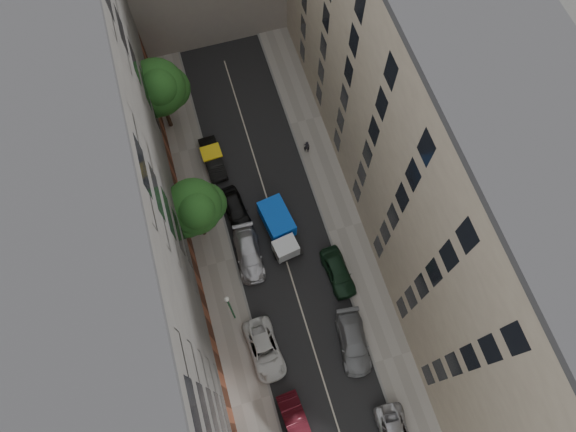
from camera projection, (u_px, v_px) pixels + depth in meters
name	position (u px, v px, depth m)	size (l,w,h in m)	color
ground	(282.00, 245.00, 42.24)	(120.00, 120.00, 0.00)	#4C4C49
road_surface	(282.00, 245.00, 42.23)	(8.00, 44.00, 0.02)	black
sidewalk_left	(217.00, 263.00, 41.56)	(3.00, 44.00, 0.15)	gray
sidewalk_right	(345.00, 227.00, 42.78)	(3.00, 44.00, 0.15)	gray
building_left	(110.00, 239.00, 31.81)	(8.00, 44.00, 20.00)	#4C4947
building_right	(438.00, 151.00, 34.25)	(8.00, 44.00, 20.00)	tan
tarp_truck	(279.00, 228.00, 41.48)	(2.68, 5.26, 2.31)	black
car_left_1	(297.00, 424.00, 36.24)	(1.55, 4.45, 1.47)	#4B0F18
car_left_2	(265.00, 350.00, 38.30)	(2.25, 4.88, 1.36)	silver
car_left_3	(249.00, 254.00, 41.19)	(2.01, 4.94, 1.43)	#B3B3B8
car_left_4	(236.00, 210.00, 42.68)	(1.76, 4.36, 1.49)	black
car_left_5	(213.00, 159.00, 44.60)	(1.51, 4.34, 1.43)	black
car_right_1	(353.00, 342.00, 38.46)	(2.04, 5.03, 1.46)	slate
car_right_2	(338.00, 272.00, 40.57)	(1.76, 4.39, 1.49)	black
tree_mid	(195.00, 209.00, 37.74)	(4.70, 4.33, 7.65)	#382619
tree_far	(159.00, 90.00, 41.72)	(5.05, 4.74, 7.97)	#382619
lamp_post	(230.00, 306.00, 36.33)	(0.36, 0.36, 6.02)	#1C6233
pedestrian	(307.00, 147.00, 44.87)	(0.55, 0.36, 1.49)	black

